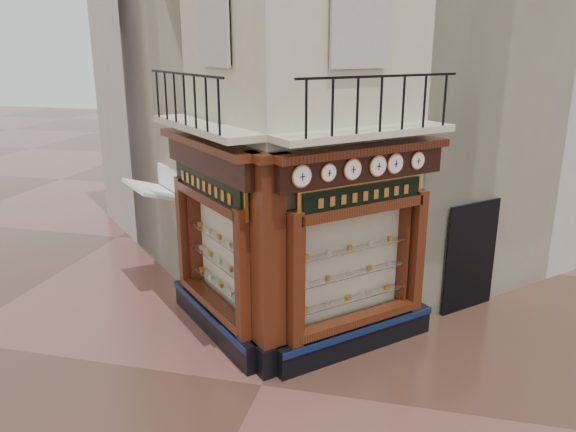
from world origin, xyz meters
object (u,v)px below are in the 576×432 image
(clock_b, at_px, (328,173))
(clock_f, at_px, (417,161))
(clock_d, at_px, (378,166))
(awning, at_px, (160,288))
(clock_e, at_px, (395,164))
(signboard_right, at_px, (363,195))
(signboard_left, at_px, (207,186))
(corner_pilaster, at_px, (268,270))
(clock_c, at_px, (352,169))
(clock_a, at_px, (301,176))

(clock_b, distance_m, clock_f, 1.98)
(clock_d, xyz_separation_m, awning, (-5.23, 1.75, -3.62))
(clock_b, xyz_separation_m, clock_e, (1.02, 1.02, 0.00))
(signboard_right, bearing_deg, clock_e, -10.44)
(clock_d, height_order, awning, clock_d)
(clock_f, relative_size, awning, 0.20)
(clock_e, bearing_deg, awning, 120.00)
(signboard_left, bearing_deg, clock_f, -124.19)
(clock_d, distance_m, clock_e, 0.39)
(corner_pilaster, height_order, signboard_right, corner_pilaster)
(clock_f, height_order, signboard_left, clock_f)
(corner_pilaster, distance_m, clock_c, 2.23)
(clock_a, bearing_deg, clock_b, 0.00)
(clock_c, bearing_deg, signboard_right, 17.74)
(clock_c, bearing_deg, clock_f, 0.00)
(corner_pilaster, relative_size, clock_c, 10.59)
(clock_f, bearing_deg, awning, 124.47)
(clock_e, height_order, awning, clock_e)
(clock_c, xyz_separation_m, clock_e, (0.67, 0.67, -0.00))
(corner_pilaster, relative_size, clock_b, 12.74)
(clock_d, relative_size, clock_f, 1.16)
(clock_a, relative_size, clock_f, 1.15)
(corner_pilaster, bearing_deg, clock_f, -8.41)
(clock_b, height_order, signboard_left, clock_b)
(clock_a, bearing_deg, signboard_right, 4.63)
(clock_d, height_order, clock_f, clock_d)
(clock_b, bearing_deg, clock_f, 0.00)
(clock_b, relative_size, clock_f, 0.95)
(clock_c, height_order, clock_d, clock_d)
(clock_a, height_order, signboard_left, clock_a)
(clock_c, relative_size, clock_e, 1.01)
(clock_a, distance_m, clock_f, 2.50)
(clock_d, height_order, signboard_right, clock_d)
(clock_d, bearing_deg, awning, 116.47)
(corner_pilaster, relative_size, signboard_left, 1.74)
(awning, bearing_deg, corner_pilaster, -173.67)
(clock_c, distance_m, signboard_right, 0.63)
(clock_c, relative_size, clock_d, 0.99)
(clock_b, xyz_separation_m, signboard_right, (0.52, 0.67, -0.52))
(clock_e, xyz_separation_m, clock_f, (0.38, 0.38, 0.00))
(signboard_left, bearing_deg, corner_pilaster, -169.75)
(corner_pilaster, xyz_separation_m, clock_f, (2.34, 1.74, 1.67))
(corner_pilaster, height_order, signboard_left, corner_pilaster)
(clock_c, bearing_deg, clock_d, 0.00)
(corner_pilaster, bearing_deg, clock_a, -47.87)
(signboard_left, bearing_deg, clock_d, -133.76)
(corner_pilaster, bearing_deg, clock_b, -25.15)
(signboard_right, bearing_deg, clock_b, -172.51)
(clock_f, bearing_deg, corner_pilaster, 171.59)
(corner_pilaster, bearing_deg, clock_e, -10.30)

